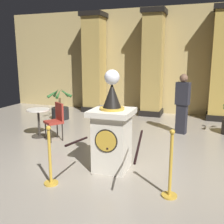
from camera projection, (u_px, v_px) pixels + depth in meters
The scene contains 13 objects.
ground_plane at pixel (105, 163), 5.31m from camera, with size 12.40×12.40×0.00m, color #9E9384.
back_wall at pixel (155, 61), 9.77m from camera, with size 12.40×0.16×3.87m, color tan.
pedestal_clock at pixel (112, 132), 4.86m from camera, with size 0.76×0.76×1.89m.
stanchion_near at pixel (50, 164), 4.35m from camera, with size 0.24×0.24×1.02m.
stanchion_far at pixel (170, 174), 3.95m from camera, with size 0.24×0.24×1.07m.
velvet_rope at pixel (107, 143), 4.06m from camera, with size 1.13×1.11×0.22m.
column_left at pixel (94, 64), 10.05m from camera, with size 0.86×0.86×3.72m.
column_right at pixel (221, 65), 8.58m from camera, with size 0.72×0.72×3.72m.
column_centre_rear at pixel (153, 64), 9.32m from camera, with size 0.82×0.82×3.72m.
potted_palm_left at pixel (60, 110), 8.97m from camera, with size 0.83×0.84×1.09m.
bystander_guest at pixel (182, 102), 7.17m from camera, with size 0.41×0.31×1.65m.
cafe_table at pixel (39, 119), 6.96m from camera, with size 0.60×0.60×0.75m.
cafe_chair_red at pixel (56, 118), 6.66m from camera, with size 0.56×0.56×0.96m.
Camera 1 is at (1.78, -4.65, 2.11)m, focal length 41.94 mm.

